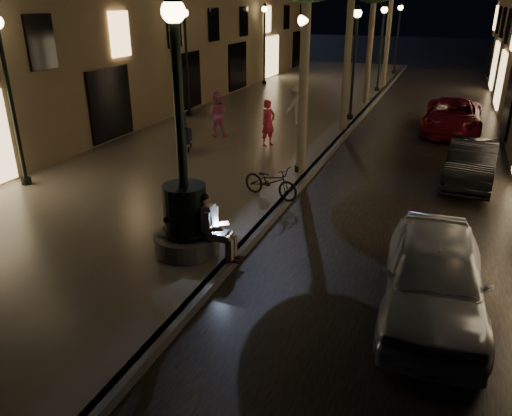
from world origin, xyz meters
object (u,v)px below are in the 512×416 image
at_px(lamp_curb_a, 302,72).
at_px(lamp_left_c, 265,34).
at_px(lamp_curb_b, 355,49).
at_px(pedestrian_red, 268,123).
at_px(car_front, 434,276).
at_px(fountain_lamppost, 185,207).
at_px(seated_man_laptop, 212,224).
at_px(stroller, 185,136).
at_px(lamp_left_b, 186,47).
at_px(lamp_curb_d, 398,29).
at_px(pedestrian_white, 297,105).
at_px(bicycle, 271,181).
at_px(lamp_left_a, 7,78).
at_px(car_second, 471,163).
at_px(lamp_curb_c, 382,37).
at_px(car_third, 452,117).
at_px(pedestrian_pink, 217,114).

xyz_separation_m(lamp_curb_a, lamp_left_c, (-7.10, 16.00, 0.00)).
distance_m(lamp_curb_b, pedestrian_red, 6.23).
xyz_separation_m(lamp_left_c, car_front, (11.40, -22.17, -2.50)).
relative_size(fountain_lamppost, seated_man_laptop, 3.74).
bearing_deg(stroller, lamp_left_b, 97.23).
bearing_deg(lamp_curb_d, pedestrian_white, -96.36).
relative_size(stroller, bicycle, 0.59).
relative_size(lamp_left_b, stroller, 4.85).
height_order(lamp_curb_b, lamp_left_a, same).
xyz_separation_m(lamp_left_c, car_second, (12.07, -14.63, -2.60)).
xyz_separation_m(lamp_curb_c, lamp_curb_d, (0.00, 8.00, 0.00)).
height_order(lamp_curb_b, pedestrian_red, lamp_curb_b).
height_order(stroller, pedestrian_white, pedestrian_white).
bearing_deg(lamp_curb_c, lamp_left_a, -109.54).
relative_size(fountain_lamppost, pedestrian_white, 3.16).
relative_size(lamp_left_a, lamp_left_b, 1.00).
height_order(car_front, pedestrian_red, pedestrian_red).
bearing_deg(lamp_curb_a, lamp_left_c, 113.93).
xyz_separation_m(lamp_left_a, lamp_left_c, (0.00, 20.00, 0.00)).
distance_m(stroller, car_second, 9.48).
bearing_deg(car_second, lamp_left_a, -151.88).
distance_m(lamp_curb_b, car_second, 8.68).
xyz_separation_m(fountain_lamppost, lamp_left_a, (-6.40, 2.00, 2.02)).
height_order(fountain_lamppost, lamp_curb_c, fountain_lamppost).
relative_size(stroller, pedestrian_white, 0.60).
xyz_separation_m(lamp_curb_b, pedestrian_red, (-1.94, -5.50, -2.20)).
bearing_deg(bicycle, car_third, -8.50).
bearing_deg(car_second, car_third, 100.09).
height_order(lamp_left_b, car_second, lamp_left_b).
height_order(pedestrian_red, pedestrian_pink, pedestrian_pink).
distance_m(car_front, pedestrian_red, 10.69).
height_order(lamp_curb_a, lamp_left_b, same).
height_order(fountain_lamppost, lamp_left_b, fountain_lamppost).
bearing_deg(lamp_curb_b, stroller, -122.14).
bearing_deg(car_front, lamp_left_a, 166.20).
xyz_separation_m(car_third, pedestrian_red, (-6.24, -5.31, 0.36)).
bearing_deg(seated_man_laptop, pedestrian_white, 98.82).
bearing_deg(lamp_curb_b, lamp_left_c, 131.59).
relative_size(lamp_left_b, pedestrian_red, 2.87).
height_order(lamp_left_b, pedestrian_red, lamp_left_b).
relative_size(fountain_lamppost, pedestrian_pink, 3.02).
bearing_deg(seated_man_laptop, lamp_curb_a, 89.17).
height_order(lamp_curb_b, car_second, lamp_curb_b).
bearing_deg(seated_man_laptop, car_second, 55.54).
xyz_separation_m(pedestrian_pink, bicycle, (4.17, -5.45, -0.42)).
bearing_deg(pedestrian_white, car_second, 85.02).
relative_size(seated_man_laptop, pedestrian_pink, 0.81).
bearing_deg(lamp_left_c, lamp_curb_a, -66.07).
bearing_deg(lamp_curb_d, fountain_lamppost, -91.34).
bearing_deg(lamp_left_c, lamp_curb_b, -48.41).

